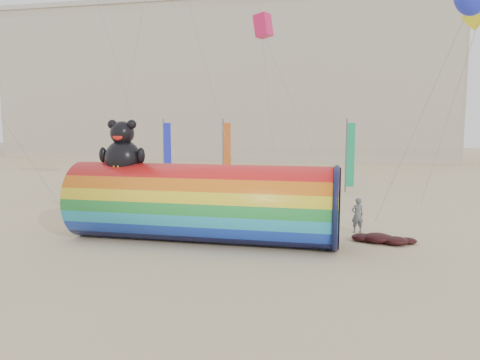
% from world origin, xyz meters
% --- Properties ---
extents(ground, '(160.00, 160.00, 0.00)m').
position_xyz_m(ground, '(0.00, 0.00, 0.00)').
color(ground, '#CCB58C').
rests_on(ground, ground).
extents(hotel_building, '(60.40, 15.40, 20.60)m').
position_xyz_m(hotel_building, '(-12.00, 45.95, 10.31)').
color(hotel_building, '#B7AD99').
rests_on(hotel_building, ground).
extents(windsock_assembly, '(11.13, 3.39, 5.13)m').
position_xyz_m(windsock_assembly, '(-0.73, -0.24, 1.70)').
color(windsock_assembly, red).
rests_on(windsock_assembly, ground).
extents(kite_handler, '(0.68, 0.58, 1.59)m').
position_xyz_m(kite_handler, '(5.62, 2.75, 0.79)').
color(kite_handler, '#5A5D61').
rests_on(kite_handler, ground).
extents(fabric_bundle, '(2.62, 1.35, 0.41)m').
position_xyz_m(fabric_bundle, '(6.61, 1.11, 0.17)').
color(fabric_bundle, '#3A0A0C').
rests_on(fabric_bundle, ground).
extents(festival_banners, '(14.32, 0.18, 5.20)m').
position_xyz_m(festival_banners, '(-2.23, 15.24, 2.64)').
color(festival_banners, '#59595E').
rests_on(festival_banners, ground).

